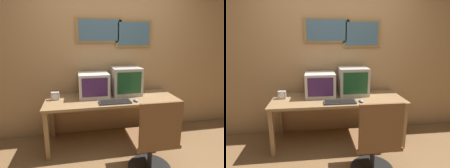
# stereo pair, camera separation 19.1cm
# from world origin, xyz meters

# --- Properties ---
(wall_back) EXTENTS (8.00, 0.08, 2.60)m
(wall_back) POSITION_xyz_m (0.00, 1.51, 1.31)
(wall_back) COLOR tan
(wall_back) RESTS_ON ground_plane
(desk) EXTENTS (1.92, 0.71, 0.70)m
(desk) POSITION_xyz_m (0.00, 1.10, 0.63)
(desk) COLOR #99754C
(desk) RESTS_ON ground_plane
(monitor_left) EXTENTS (0.44, 0.39, 0.36)m
(monitor_left) POSITION_xyz_m (-0.26, 1.24, 0.88)
(monitor_left) COLOR beige
(monitor_left) RESTS_ON desk
(monitor_right) EXTENTS (0.44, 0.37, 0.42)m
(monitor_right) POSITION_xyz_m (0.26, 1.26, 0.91)
(monitor_right) COLOR #B7B2A8
(monitor_right) RESTS_ON desk
(keyboard_main) EXTENTS (0.44, 0.16, 0.03)m
(keyboard_main) POSITION_xyz_m (0.00, 0.87, 0.71)
(keyboard_main) COLOR #333338
(keyboard_main) RESTS_ON desk
(mouse_near_keyboard) EXTENTS (0.06, 0.12, 0.03)m
(mouse_near_keyboard) POSITION_xyz_m (0.30, 0.89, 0.72)
(mouse_near_keyboard) COLOR gray
(mouse_near_keyboard) RESTS_ON desk
(desk_clock) EXTENTS (0.11, 0.07, 0.11)m
(desk_clock) POSITION_xyz_m (-0.81, 1.16, 0.76)
(desk_clock) COLOR #B7B2AD
(desk_clock) RESTS_ON desk
(office_chair) EXTENTS (0.52, 0.52, 0.94)m
(office_chair) POSITION_xyz_m (0.33, 0.30, 0.39)
(office_chair) COLOR black
(office_chair) RESTS_ON ground_plane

